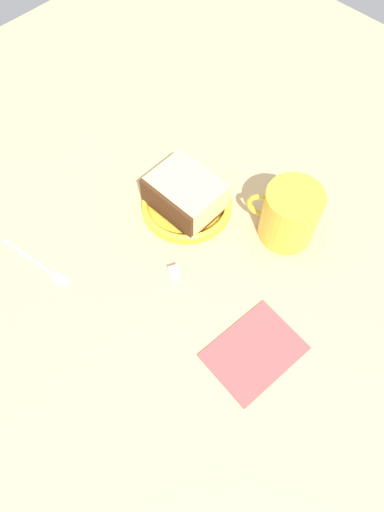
{
  "coord_description": "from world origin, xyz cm",
  "views": [
    {
      "loc": [
        27.03,
        -28.23,
        61.94
      ],
      "look_at": [
        3.42,
        -4.23,
        3.0
      ],
      "focal_mm": 32.7,
      "sensor_mm": 36.0,
      "label": 1
    }
  ],
  "objects": [
    {
      "name": "tea_mug",
      "position": [
        9.48,
        10.34,
        4.84
      ],
      "size": [
        10.73,
        8.59,
        9.48
      ],
      "color": "gold",
      "rests_on": "ground_plane"
    },
    {
      "name": "cake_slice",
      "position": [
        -4.94,
        2.75,
        3.54
      ],
      "size": [
        10.99,
        9.04,
        5.64
      ],
      "color": "#472814",
      "rests_on": "small_plate"
    },
    {
      "name": "small_plate",
      "position": [
        -4.94,
        3.02,
        0.84
      ],
      "size": [
        14.72,
        14.72,
        1.69
      ],
      "color": "yellow",
      "rests_on": "ground_plane"
    },
    {
      "name": "sugar_cube",
      "position": [
        2.49,
        -7.11,
        0.72
      ],
      "size": [
        1.95,
        1.95,
        1.44
      ],
      "primitive_type": "cube",
      "rotation": [
        0.0,
        0.0,
        1.09
      ],
      "color": "white",
      "rests_on": "ground_plane"
    },
    {
      "name": "ground_plane",
      "position": [
        0.0,
        0.0,
        -1.38
      ],
      "size": [
        133.12,
        133.12,
        2.76
      ],
      "primitive_type": "cube",
      "color": "tan"
    },
    {
      "name": "folded_napkin",
      "position": [
        18.93,
        -7.84,
        0.3
      ],
      "size": [
        10.47,
        13.42,
        0.6
      ],
      "primitive_type": "cube",
      "rotation": [
        0.0,
        0.0,
        -0.09
      ],
      "color": "#B24C4C",
      "rests_on": "ground_plane"
    },
    {
      "name": "teaspoon",
      "position": [
        -11.3,
        -19.97,
        0.35
      ],
      "size": [
        13.37,
        3.32,
        0.8
      ],
      "color": "silver",
      "rests_on": "ground_plane"
    }
  ]
}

